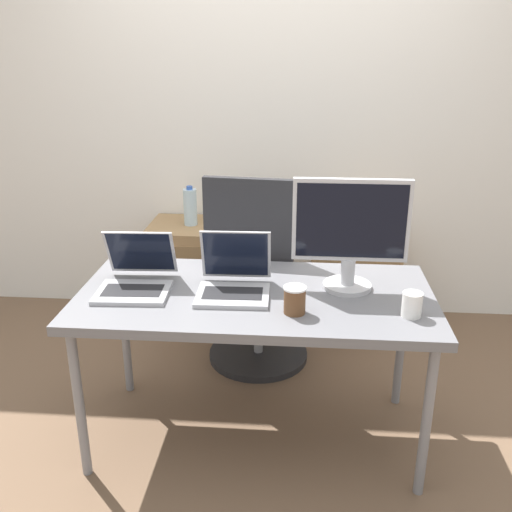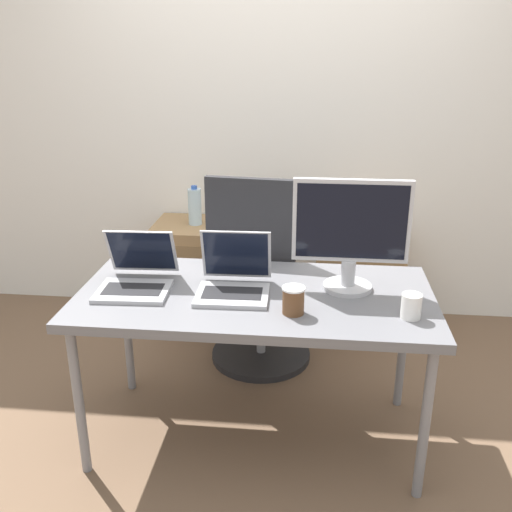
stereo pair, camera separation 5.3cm
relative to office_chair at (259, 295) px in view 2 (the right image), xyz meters
The scene contains 12 objects.
ground_plane 0.75m from the office_chair, 85.62° to the right, with size 14.00×14.00×0.00m, color brown.
wall_back 1.17m from the office_chair, 86.49° to the left, with size 10.00×0.05×2.60m.
desk 0.67m from the office_chair, 85.62° to the right, with size 1.48×0.74×0.72m.
office_chair is the anchor object (origin of this frame).
cabinet_left 0.68m from the office_chair, 130.91° to the left, with size 0.51×0.45×0.65m.
cabinet_right 0.77m from the office_chair, 42.29° to the left, with size 0.51×0.45×0.65m.
water_bottle 0.76m from the office_chair, 130.79° to the left, with size 0.08×0.08×0.24m.
laptop_left 0.71m from the office_chair, 93.82° to the right, with size 0.30×0.31×0.25m.
laptop_right 0.85m from the office_chair, 126.40° to the right, with size 0.31×0.35×0.24m.
monitor 0.88m from the office_chair, 51.26° to the right, with size 0.48×0.21×0.47m.
coffee_cup_white 1.08m from the office_chair, 50.08° to the right, with size 0.08×0.08×0.10m.
coffee_cup_brown 0.89m from the office_chair, 74.95° to the right, with size 0.09×0.09×0.11m.
Camera 2 is at (0.23, -2.17, 1.70)m, focal length 40.00 mm.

